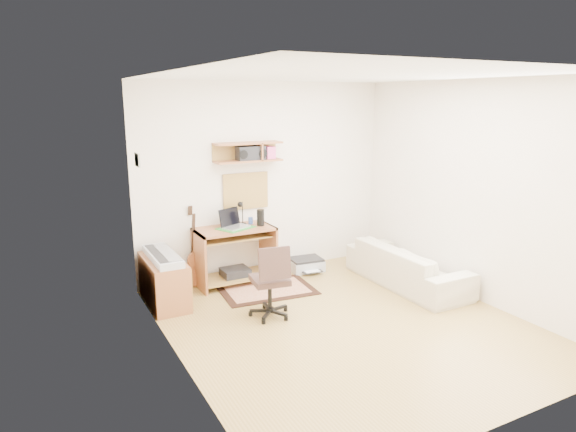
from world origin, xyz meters
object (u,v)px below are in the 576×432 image
desk (235,256)px  printer (306,265)px  task_chair (270,280)px  sofa (408,259)px  cabinet (164,281)px

desk → printer: desk is taller
task_chair → printer: task_chair is taller
desk → task_chair: bearing=-92.6°
sofa → printer: bearing=38.8°
desk → sofa: desk is taller
cabinet → sofa: bearing=-16.0°
cabinet → printer: bearing=6.9°
cabinet → printer: cabinet is taller
printer → desk: bearing=-173.8°
task_chair → cabinet: size_ratio=0.95×
desk → cabinet: size_ratio=1.11×
task_chair → printer: size_ratio=1.90×
task_chair → desk: bearing=95.8°
task_chair → printer: 1.65m
task_chair → cabinet: 1.32m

